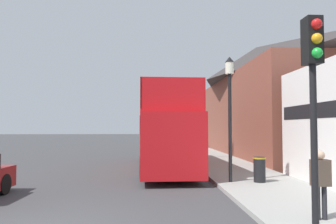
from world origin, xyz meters
TOP-DOWN VIEW (x-y plane):
  - ground_plane at (0.00, 21.00)m, footprint 144.00×144.00m
  - sidewalk at (6.55, 18.00)m, footprint 3.46×108.00m
  - brick_terrace_rear at (11.28, 19.94)m, footprint 6.00×22.36m
  - tour_bus at (3.09, 10.59)m, footprint 2.74×11.02m
  - parked_car_ahead_of_bus at (3.69, 19.71)m, footprint 1.90×4.41m
  - pedestrian_nearest at (6.18, 0.44)m, footprint 0.41×0.22m
  - traffic_signal at (5.23, -1.18)m, footprint 0.28×0.42m
  - lamp_post_nearest at (5.40, 5.53)m, footprint 0.35×0.35m
  - lamp_post_second at (5.42, 14.76)m, footprint 0.35×0.35m
  - lamp_post_third at (5.23, 23.99)m, footprint 0.35×0.35m
  - litter_bin at (6.48, 5.40)m, footprint 0.48×0.48m

SIDE VIEW (x-z plane):
  - ground_plane at x=0.00m, z-range 0.00..0.00m
  - sidewalk at x=6.55m, z-range 0.00..0.14m
  - litter_bin at x=6.48m, z-range 0.17..1.11m
  - parked_car_ahead_of_bus at x=3.69m, z-range -0.04..1.38m
  - pedestrian_nearest at x=6.18m, z-range 0.30..1.84m
  - tour_bus at x=3.09m, z-range -0.23..3.86m
  - traffic_signal at x=5.23m, z-range 1.07..5.12m
  - lamp_post_third at x=5.23m, z-range 1.03..5.74m
  - lamp_post_nearest at x=5.40m, z-range 1.04..5.82m
  - lamp_post_second at x=5.42m, z-range 1.08..6.26m
  - brick_terrace_rear at x=11.28m, z-range 0.00..8.89m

